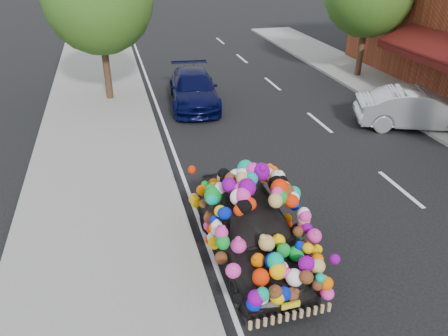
% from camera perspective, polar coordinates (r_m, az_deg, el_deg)
% --- Properties ---
extents(ground, '(100.00, 100.00, 0.00)m').
position_cam_1_polar(ground, '(11.16, 6.75, -5.09)').
color(ground, black).
rests_on(ground, ground).
extents(sidewalk, '(4.00, 60.00, 0.12)m').
position_cam_1_polar(sidewalk, '(10.55, -15.85, -7.86)').
color(sidewalk, gray).
rests_on(sidewalk, ground).
extents(kerb, '(0.15, 60.00, 0.13)m').
position_cam_1_polar(kerb, '(10.60, -5.27, -6.55)').
color(kerb, gray).
rests_on(kerb, ground).
extents(lane_markings, '(6.00, 50.00, 0.01)m').
position_cam_1_polar(lane_markings, '(12.79, 22.03, -2.52)').
color(lane_markings, silver).
rests_on(lane_markings, ground).
extents(plush_art_car, '(2.12, 4.32, 2.04)m').
position_cam_1_polar(plush_art_car, '(9.00, 3.60, -5.92)').
color(plush_art_car, black).
rests_on(plush_art_car, ground).
extents(navy_sedan, '(2.29, 4.67, 1.31)m').
position_cam_1_polar(navy_sedan, '(17.91, -4.00, 10.27)').
color(navy_sedan, black).
rests_on(navy_sedan, ground).
extents(silver_hatchback, '(4.48, 2.89, 1.39)m').
position_cam_1_polar(silver_hatchback, '(16.97, 23.99, 7.06)').
color(silver_hatchback, '#BABDC2').
rests_on(silver_hatchback, ground).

